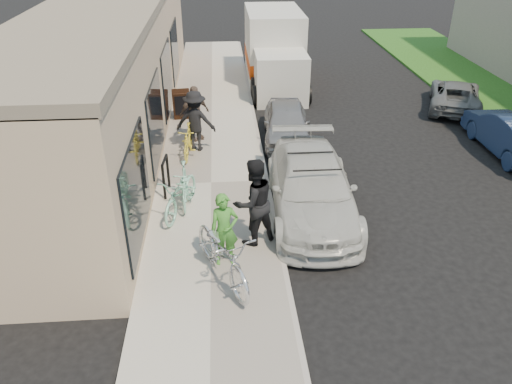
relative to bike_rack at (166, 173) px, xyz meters
name	(u,v)px	position (x,y,z in m)	size (l,w,h in m)	color
ground	(299,247)	(3.16, -2.51, -0.75)	(120.00, 120.00, 0.00)	black
sidewalk	(211,185)	(1.16, 0.49, -0.68)	(3.00, 34.00, 0.15)	#B5B0A3
curb	(267,183)	(2.71, 0.49, -0.69)	(0.12, 34.00, 0.13)	#A29A94
storefront	(113,65)	(-2.08, 5.48, 1.37)	(3.60, 20.00, 4.22)	#C7AC8A
bike_rack	(166,173)	(0.00, 0.00, 0.00)	(0.12, 0.71, 1.00)	black
sandwich_board	(182,105)	(0.12, 5.43, -0.08)	(0.69, 0.70, 1.02)	black
sedan_white	(312,187)	(3.67, -1.02, -0.03)	(2.28, 5.09, 1.49)	silver
sedan_silver	(286,123)	(3.64, 3.58, -0.13)	(1.46, 3.64, 1.24)	gray
moving_truck	(275,53)	(3.93, 9.95, 0.58)	(2.36, 6.15, 3.01)	silver
far_car_blue	(511,133)	(10.50, 2.06, -0.09)	(1.40, 4.02, 1.33)	#182849
far_car_gray	(455,95)	(10.50, 6.15, -0.21)	(1.78, 3.87, 1.08)	#5A5D5F
tandem_bike	(223,254)	(1.43, -3.67, 0.02)	(0.82, 2.36, 1.24)	silver
woman_rider	(224,230)	(1.48, -3.10, 0.21)	(0.59, 0.39, 1.63)	#418F2F
man_standing	(253,202)	(2.13, -2.37, 0.41)	(0.99, 0.77, 2.03)	black
cruiser_bike_a	(184,185)	(0.51, -0.53, -0.09)	(0.48, 1.70, 1.02)	#96E0C3
cruiser_bike_b	(181,193)	(0.45, -0.98, -0.09)	(0.69, 1.97, 1.03)	#96E0C3
cruiser_bike_c	(188,141)	(0.48, 2.27, -0.12)	(0.46, 1.61, 0.97)	yellow
bystander_a	(195,121)	(0.71, 2.74, 0.34)	(1.22, 0.70, 1.88)	black
bystander_b	(195,113)	(0.66, 3.56, 0.29)	(1.04, 0.43, 1.78)	brown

